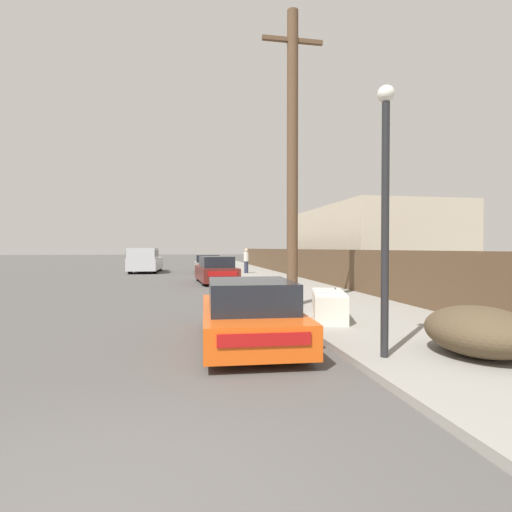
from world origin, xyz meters
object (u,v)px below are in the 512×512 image
object	(u,v)px
discarded_fridge	(329,305)
utility_pole	(292,156)
street_lamp	(385,198)
pedestrian	(246,261)
pickup_truck	(145,260)
car_parked_far	(207,264)
brush_pile	(479,331)
parked_sports_car_red	(249,314)
car_parked_mid	(216,271)

from	to	relation	value
discarded_fridge	utility_pole	xyz separation A→B (m)	(-0.25, 2.34, 4.04)
street_lamp	pedestrian	distance (m)	20.88
discarded_fridge	utility_pole	size ratio (longest dim) A/B	0.22
discarded_fridge	street_lamp	bearing A→B (deg)	-79.45
pickup_truck	utility_pole	xyz separation A→B (m)	(5.95, -18.91, 3.59)
car_parked_far	brush_pile	world-z (taller)	car_parked_far
discarded_fridge	pickup_truck	size ratio (longest dim) A/B	0.36
car_parked_far	street_lamp	bearing A→B (deg)	-85.41
parked_sports_car_red	brush_pile	world-z (taller)	parked_sports_car_red
pickup_truck	street_lamp	distance (m)	25.26
car_parked_mid	pickup_truck	distance (m)	10.62
discarded_fridge	brush_pile	bearing A→B (deg)	-54.77
parked_sports_car_red	car_parked_far	xyz separation A→B (m)	(0.46, 21.73, 0.06)
pedestrian	car_parked_far	bearing A→B (deg)	131.90
car_parked_mid	brush_pile	bearing A→B (deg)	-82.69
pickup_truck	brush_pile	distance (m)	25.78
pedestrian	utility_pole	bearing A→B (deg)	-93.74
car_parked_far	brush_pile	bearing A→B (deg)	-81.82
car_parked_far	utility_pole	size ratio (longest dim) A/B	0.55
utility_pole	street_lamp	world-z (taller)	utility_pole
car_parked_mid	brush_pile	world-z (taller)	car_parked_mid
discarded_fridge	street_lamp	xyz separation A→B (m)	(-0.31, -3.25, 2.12)
car_parked_mid	utility_pole	world-z (taller)	utility_pole
street_lamp	pickup_truck	bearing A→B (deg)	103.51
street_lamp	brush_pile	bearing A→B (deg)	-7.08
pickup_truck	utility_pole	distance (m)	20.15
parked_sports_car_red	discarded_fridge	bearing A→B (deg)	37.19
car_parked_far	street_lamp	size ratio (longest dim) A/B	1.13
discarded_fridge	utility_pole	world-z (taller)	utility_pole
car_parked_mid	utility_pole	bearing A→B (deg)	-84.56
car_parked_far	pickup_truck	xyz separation A→B (m)	(-4.51, 1.00, 0.28)
discarded_fridge	street_lamp	size ratio (longest dim) A/B	0.45
car_parked_far	pedestrian	world-z (taller)	pedestrian
car_parked_far	brush_pile	distance (m)	23.87
discarded_fridge	parked_sports_car_red	distance (m)	2.61
parked_sports_car_red	pedestrian	bearing A→B (deg)	84.12
utility_pole	street_lamp	bearing A→B (deg)	-90.66
utility_pole	brush_pile	size ratio (longest dim) A/B	4.64
pickup_truck	car_parked_far	bearing A→B (deg)	170.08
parked_sports_car_red	pickup_truck	world-z (taller)	pickup_truck
parked_sports_car_red	brush_pile	distance (m)	3.88
car_parked_mid	parked_sports_car_red	bearing A→B (deg)	-95.51
car_parked_mid	car_parked_far	bearing A→B (deg)	85.85
brush_pile	car_parked_mid	bearing A→B (deg)	101.07
discarded_fridge	parked_sports_car_red	world-z (taller)	parked_sports_car_red
brush_pile	pedestrian	xyz separation A→B (m)	(-0.45, 20.97, 0.46)
discarded_fridge	parked_sports_car_red	bearing A→B (deg)	-129.51
utility_pole	pickup_truck	bearing A→B (deg)	107.47
parked_sports_car_red	car_parked_far	bearing A→B (deg)	91.57
parked_sports_car_red	car_parked_mid	size ratio (longest dim) A/B	0.94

